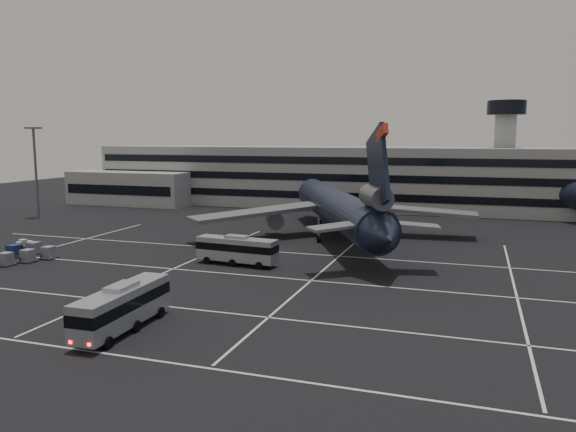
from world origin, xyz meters
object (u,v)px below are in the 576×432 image
at_px(tug_a, 24,244).
at_px(bus_near, 122,305).
at_px(trijet_main, 337,208).
at_px(bus_far, 237,249).

bearing_deg(tug_a, bus_near, -15.17).
bearing_deg(trijet_main, tug_a, -179.68).
xyz_separation_m(trijet_main, tug_a, (-42.85, -20.64, -4.67)).
xyz_separation_m(bus_near, tug_a, (-35.46, 26.16, -1.64)).
bearing_deg(bus_far, tug_a, 94.69).
distance_m(bus_near, tug_a, 44.09).
height_order(bus_near, bus_far, bus_near).
xyz_separation_m(bus_far, tug_a, (-34.64, 0.23, -1.51)).
relative_size(trijet_main, tug_a, 23.27).
height_order(bus_near, tug_a, bus_near).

